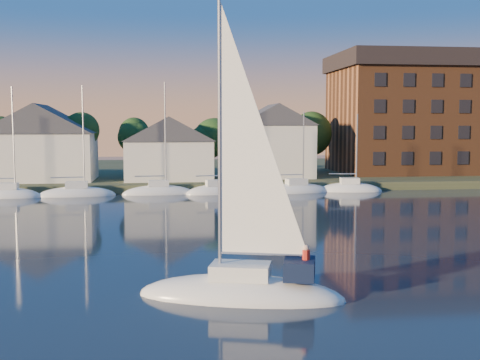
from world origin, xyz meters
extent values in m
plane|color=black|center=(0.00, 0.00, 0.00)|extent=(260.00, 260.00, 0.00)
cube|color=#384025|center=(0.00, 75.00, 0.00)|extent=(160.00, 50.00, 2.00)
cube|color=brown|center=(0.00, 52.00, 0.00)|extent=(120.00, 3.00, 1.00)
cube|color=white|center=(-22.00, 58.00, 4.00)|extent=(13.00, 9.00, 6.00)
cube|color=white|center=(-6.00, 57.00, 3.50)|extent=(11.00, 8.00, 5.00)
cube|color=white|center=(8.00, 59.00, 4.50)|extent=(10.00, 8.00, 7.00)
cube|color=brown|center=(34.00, 65.00, 8.50)|extent=(30.00, 16.00, 15.00)
cube|color=black|center=(34.00, 65.00, 17.20)|extent=(31.00, 17.00, 2.40)
cylinder|color=#362218|center=(-26.00, 63.00, 2.75)|extent=(0.50, 0.50, 3.50)
sphere|color=#1A3914|center=(-26.00, 63.00, 7.20)|extent=(5.40, 5.40, 5.40)
cylinder|color=#362218|center=(-18.00, 63.00, 2.75)|extent=(0.50, 0.50, 3.50)
sphere|color=#1A3914|center=(-18.00, 63.00, 7.20)|extent=(5.40, 5.40, 5.40)
cylinder|color=#362218|center=(-10.00, 63.00, 2.75)|extent=(0.50, 0.50, 3.50)
sphere|color=#1A3914|center=(-10.00, 63.00, 7.20)|extent=(5.40, 5.40, 5.40)
cylinder|color=#362218|center=(-2.00, 63.00, 2.75)|extent=(0.50, 0.50, 3.50)
sphere|color=#1A3914|center=(-2.00, 63.00, 7.20)|extent=(5.40, 5.40, 5.40)
cylinder|color=#362218|center=(6.00, 63.00, 2.75)|extent=(0.50, 0.50, 3.50)
sphere|color=#1A3914|center=(6.00, 63.00, 7.20)|extent=(5.40, 5.40, 5.40)
cylinder|color=#362218|center=(14.00, 63.00, 2.75)|extent=(0.50, 0.50, 3.50)
sphere|color=#1A3914|center=(14.00, 63.00, 7.20)|extent=(5.40, 5.40, 5.40)
cylinder|color=#362218|center=(22.00, 63.00, 2.75)|extent=(0.50, 0.50, 3.50)
sphere|color=#1A3914|center=(22.00, 63.00, 7.20)|extent=(5.40, 5.40, 5.40)
cylinder|color=#362218|center=(30.00, 63.00, 2.75)|extent=(0.50, 0.50, 3.50)
sphere|color=#1A3914|center=(30.00, 63.00, 7.20)|extent=(5.40, 5.40, 5.40)
cylinder|color=#362218|center=(38.00, 63.00, 2.75)|extent=(0.50, 0.50, 3.50)
sphere|color=#1A3914|center=(38.00, 63.00, 7.20)|extent=(5.40, 5.40, 5.40)
ellipsoid|color=silver|center=(-24.00, 49.00, 0.00)|extent=(7.50, 2.40, 2.20)
cube|color=silver|center=(-24.00, 49.00, 1.30)|extent=(2.10, 1.32, 0.70)
cylinder|color=#A5A8AD|center=(-23.25, 49.00, 5.95)|extent=(0.16, 0.16, 10.00)
cylinder|color=#A5A8AD|center=(-24.82, 49.00, 2.15)|extent=(3.15, 0.12, 0.12)
ellipsoid|color=silver|center=(-16.00, 49.00, 0.00)|extent=(7.50, 2.40, 2.20)
cube|color=silver|center=(-16.00, 49.00, 1.30)|extent=(2.10, 1.32, 0.70)
cylinder|color=#A5A8AD|center=(-15.25, 49.00, 5.95)|extent=(0.16, 0.16, 10.00)
cylinder|color=#A5A8AD|center=(-16.82, 49.00, 2.15)|extent=(3.15, 0.12, 0.12)
ellipsoid|color=silver|center=(-8.00, 49.00, 0.00)|extent=(7.50, 2.40, 2.20)
cube|color=silver|center=(-8.00, 49.00, 1.30)|extent=(2.10, 1.32, 0.70)
cylinder|color=#A5A8AD|center=(-7.25, 49.00, 5.95)|extent=(0.16, 0.16, 10.00)
cylinder|color=#A5A8AD|center=(-8.82, 49.00, 2.15)|extent=(3.15, 0.12, 0.12)
ellipsoid|color=silver|center=(0.00, 49.00, 0.00)|extent=(7.50, 2.40, 2.20)
cube|color=silver|center=(0.00, 49.00, 1.30)|extent=(2.10, 1.32, 0.70)
cylinder|color=#A5A8AD|center=(0.75, 49.00, 5.95)|extent=(0.16, 0.16, 10.00)
cylinder|color=#A5A8AD|center=(-0.82, 49.00, 2.15)|extent=(3.15, 0.12, 0.12)
ellipsoid|color=silver|center=(8.00, 49.00, 0.00)|extent=(7.50, 2.40, 2.20)
cube|color=silver|center=(8.00, 49.00, 1.30)|extent=(2.10, 1.32, 0.70)
cylinder|color=#A5A8AD|center=(8.75, 49.00, 5.95)|extent=(0.16, 0.16, 10.00)
cylinder|color=#A5A8AD|center=(7.17, 49.00, 2.15)|extent=(3.15, 0.12, 0.12)
ellipsoid|color=silver|center=(16.00, 49.00, 0.00)|extent=(7.50, 2.40, 2.20)
cube|color=silver|center=(16.00, 49.00, 1.30)|extent=(2.10, 1.32, 0.70)
cylinder|color=#A5A8AD|center=(16.75, 49.00, 5.95)|extent=(0.16, 0.16, 10.00)
cylinder|color=#A5A8AD|center=(15.18, 49.00, 2.15)|extent=(3.15, 0.12, 0.12)
ellipsoid|color=silver|center=(-3.10, 6.89, 0.00)|extent=(10.40, 5.77, 2.20)
cube|color=silver|center=(-3.10, 6.89, 1.30)|extent=(3.15, 2.44, 0.70)
cylinder|color=#A5A8AD|center=(-4.06, 7.16, 7.55)|extent=(0.16, 0.16, 13.20)
cylinder|color=#A5A8AD|center=(-2.06, 6.59, 2.15)|extent=(4.03, 1.25, 0.12)
cube|color=black|center=(-0.44, 6.14, 1.50)|extent=(1.87, 2.22, 0.90)
camera|label=1|loc=(-6.62, -20.70, 8.25)|focal=45.00mm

